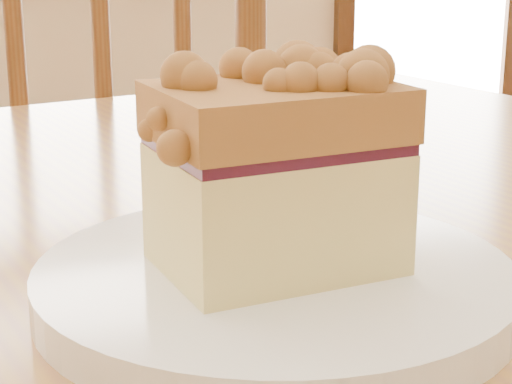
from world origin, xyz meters
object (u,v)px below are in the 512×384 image
cafe_table_main (18,366)px  plate (275,285)px  cafe_chair_main (91,246)px  cake_slice (276,164)px

cafe_table_main → plate: (0.12, -0.15, 0.10)m
cafe_table_main → cafe_chair_main: (0.14, 0.65, -0.15)m
cafe_table_main → cake_slice: cake_slice is taller
cafe_chair_main → cake_slice: cafe_chair_main is taller
cafe_chair_main → cake_slice: bearing=87.8°
cake_slice → cafe_chair_main: bearing=82.4°
cafe_chair_main → plate: size_ratio=4.15×
cafe_table_main → cafe_chair_main: size_ratio=1.45×
cafe_chair_main → plate: 0.84m
cafe_table_main → cake_slice: (0.12, -0.15, 0.16)m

